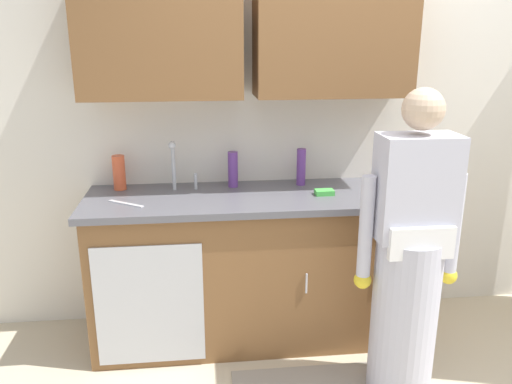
# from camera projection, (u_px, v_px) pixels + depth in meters

# --- Properties ---
(kitchen_wall_with_uppers) EXTENTS (4.80, 0.44, 2.70)m
(kitchen_wall_with_uppers) POSITION_uv_depth(u_px,v_px,m) (311.00, 97.00, 3.23)
(kitchen_wall_with_uppers) COLOR silver
(kitchen_wall_with_uppers) RESTS_ON ground
(counter_cabinet) EXTENTS (1.90, 0.62, 0.90)m
(counter_cabinet) POSITION_uv_depth(u_px,v_px,m) (251.00, 270.00, 3.20)
(counter_cabinet) COLOR brown
(counter_cabinet) RESTS_ON ground
(countertop) EXTENTS (1.96, 0.66, 0.04)m
(countertop) POSITION_uv_depth(u_px,v_px,m) (251.00, 198.00, 3.07)
(countertop) COLOR #595960
(countertop) RESTS_ON counter_cabinet
(sink) EXTENTS (0.50, 0.36, 0.35)m
(sink) POSITION_uv_depth(u_px,v_px,m) (180.00, 199.00, 3.03)
(sink) COLOR #B7BABF
(sink) RESTS_ON counter_cabinet
(person_at_sink) EXTENTS (0.55, 0.34, 1.62)m
(person_at_sink) POSITION_uv_depth(u_px,v_px,m) (408.00, 272.00, 2.62)
(person_at_sink) COLOR white
(person_at_sink) RESTS_ON ground
(bottle_water_tall) EXTENTS (0.08, 0.08, 0.21)m
(bottle_water_tall) POSITION_uv_depth(u_px,v_px,m) (119.00, 173.00, 3.13)
(bottle_water_tall) COLOR #E05933
(bottle_water_tall) RESTS_ON countertop
(bottle_water_short) EXTENTS (0.06, 0.06, 0.23)m
(bottle_water_short) POSITION_uv_depth(u_px,v_px,m) (301.00, 167.00, 3.23)
(bottle_water_short) COLOR #66388C
(bottle_water_short) RESTS_ON countertop
(bottle_soap) EXTENTS (0.06, 0.06, 0.22)m
(bottle_soap) POSITION_uv_depth(u_px,v_px,m) (233.00, 169.00, 3.19)
(bottle_soap) COLOR #66388C
(bottle_soap) RESTS_ON countertop
(cup_by_sink) EXTENTS (0.08, 0.08, 0.08)m
(cup_by_sink) POSITION_uv_depth(u_px,v_px,m) (388.00, 179.00, 3.23)
(cup_by_sink) COLOR #B24C47
(cup_by_sink) RESTS_ON countertop
(knife_on_counter) EXTENTS (0.21, 0.16, 0.01)m
(knife_on_counter) POSITION_uv_depth(u_px,v_px,m) (126.00, 204.00, 2.88)
(knife_on_counter) COLOR silver
(knife_on_counter) RESTS_ON countertop
(sponge) EXTENTS (0.11, 0.07, 0.03)m
(sponge) POSITION_uv_depth(u_px,v_px,m) (324.00, 192.00, 3.05)
(sponge) COLOR #4CBF4C
(sponge) RESTS_ON countertop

